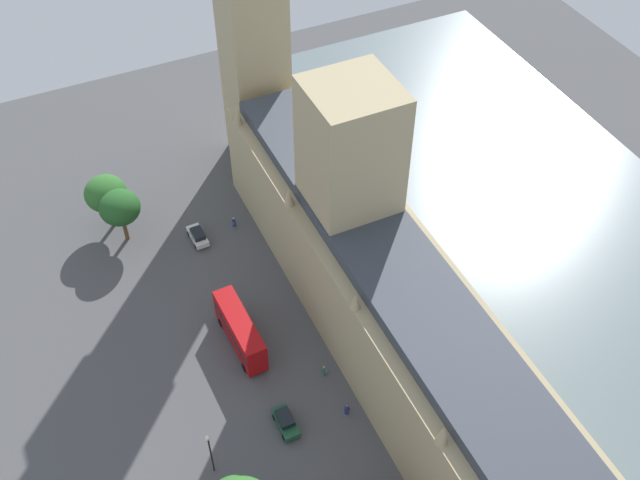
# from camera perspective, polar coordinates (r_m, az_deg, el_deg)

# --- Properties ---
(ground_plane) EXTENTS (144.89, 144.89, 0.00)m
(ground_plane) POSITION_cam_1_polar(r_m,az_deg,el_deg) (90.43, 4.63, -9.60)
(ground_plane) COLOR #4C4C4F
(river_thames) EXTENTS (39.92, 130.40, 0.25)m
(river_thames) POSITION_cam_1_polar(r_m,az_deg,el_deg) (105.43, 20.72, -2.65)
(river_thames) COLOR slate
(river_thames) RESTS_ON ground
(parliament_building) EXTENTS (13.04, 74.89, 30.17)m
(parliament_building) POSITION_cam_1_polar(r_m,az_deg,el_deg) (85.26, 5.48, -4.79)
(parliament_building) COLOR tan
(parliament_building) RESTS_ON ground
(car_white_trailing) EXTENTS (2.00, 4.29, 1.74)m
(car_white_trailing) POSITION_cam_1_polar(r_m,az_deg,el_deg) (104.02, -9.13, 0.32)
(car_white_trailing) COLOR silver
(car_white_trailing) RESTS_ON ground
(double_decker_bus_corner) EXTENTS (2.95, 10.58, 4.75)m
(double_decker_bus_corner) POSITION_cam_1_polar(r_m,az_deg,el_deg) (90.62, -5.99, -6.73)
(double_decker_bus_corner) COLOR #B20C0F
(double_decker_bus_corner) RESTS_ON ground
(car_dark_green_kerbside) EXTENTS (1.90, 4.19, 1.74)m
(car_dark_green_kerbside) POSITION_cam_1_polar(r_m,az_deg,el_deg) (85.49, -2.59, -13.41)
(car_dark_green_kerbside) COLOR #19472D
(car_dark_green_kerbside) RESTS_ON ground
(pedestrian_under_trees) EXTENTS (0.59, 0.49, 1.60)m
(pedestrian_under_trees) POSITION_cam_1_polar(r_m,az_deg,el_deg) (86.43, 2.00, -12.54)
(pedestrian_under_trees) COLOR navy
(pedestrian_under_trees) RESTS_ON ground
(pedestrian_opposite_hall) EXTENTS (0.69, 0.63, 1.64)m
(pedestrian_opposite_hall) POSITION_cam_1_polar(r_m,az_deg,el_deg) (89.12, 0.30, -9.75)
(pedestrian_opposite_hall) COLOR #336B60
(pedestrian_opposite_hall) RESTS_ON ground
(pedestrian_leading) EXTENTS (0.64, 0.66, 1.58)m
(pedestrian_leading) POSITION_cam_1_polar(r_m,az_deg,el_deg) (105.44, -6.45, 1.33)
(pedestrian_leading) COLOR navy
(pedestrian_leading) RESTS_ON ground
(plane_tree_far_end) EXTENTS (5.42, 5.42, 8.17)m
(plane_tree_far_end) POSITION_cam_1_polar(r_m,az_deg,el_deg) (102.83, -14.75, 2.36)
(plane_tree_far_end) COLOR brown
(plane_tree_far_end) RESTS_ON ground
(plane_tree_near_tower) EXTENTS (5.61, 5.61, 8.36)m
(plane_tree_near_tower) POSITION_cam_1_polar(r_m,az_deg,el_deg) (105.17, -15.74, 3.36)
(plane_tree_near_tower) COLOR brown
(plane_tree_near_tower) RESTS_ON ground
(street_lamp_slot_11) EXTENTS (0.56, 0.56, 7.03)m
(street_lamp_slot_11) POSITION_cam_1_polar(r_m,az_deg,el_deg) (80.15, -8.25, -15.11)
(street_lamp_slot_11) COLOR black
(street_lamp_slot_11) RESTS_ON ground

